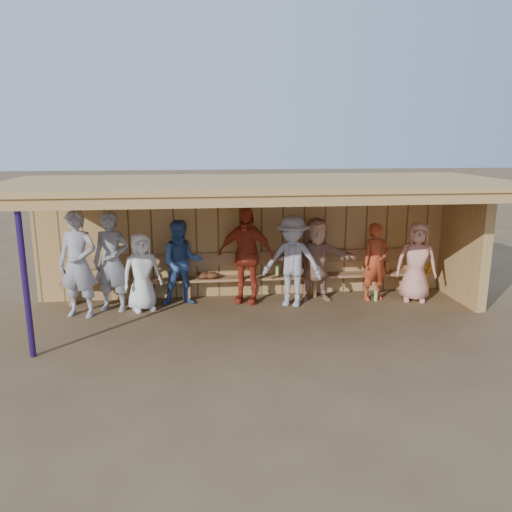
{
  "coord_description": "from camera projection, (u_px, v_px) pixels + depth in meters",
  "views": [
    {
      "loc": [
        -1.08,
        -8.73,
        3.21
      ],
      "look_at": [
        0.0,
        0.35,
        1.05
      ],
      "focal_mm": 35.0,
      "sensor_mm": 36.0,
      "label": 1
    }
  ],
  "objects": [
    {
      "name": "player_h",
      "position": [
        416.0,
        262.0,
        9.97
      ],
      "size": [
        0.9,
        0.72,
        1.61
      ],
      "primitive_type": "imported",
      "rotation": [
        0.0,
        0.0,
        -0.3
      ],
      "color": "tan",
      "rests_on": "ground"
    },
    {
      "name": "dugout_structure",
      "position": [
        274.0,
        219.0,
        9.62
      ],
      "size": [
        8.8,
        3.2,
        2.5
      ],
      "color": "tan",
      "rests_on": "ground"
    },
    {
      "name": "player_a",
      "position": [
        78.0,
        264.0,
        9.05
      ],
      "size": [
        0.82,
        0.64,
        1.98
      ],
      "primitive_type": "imported",
      "rotation": [
        0.0,
        0.0,
        -0.25
      ],
      "color": "#9B9AA3",
      "rests_on": "ground"
    },
    {
      "name": "player_b",
      "position": [
        142.0,
        272.0,
        9.42
      ],
      "size": [
        0.87,
        0.74,
        1.5
      ],
      "primitive_type": "imported",
      "rotation": [
        0.0,
        0.0,
        0.43
      ],
      "color": "white",
      "rests_on": "ground"
    },
    {
      "name": "player_extra",
      "position": [
        112.0,
        262.0,
        9.36
      ],
      "size": [
        0.79,
        0.61,
        1.91
      ],
      "primitive_type": "imported",
      "rotation": [
        0.0,
        0.0,
        -0.24
      ],
      "color": "gray",
      "rests_on": "ground"
    },
    {
      "name": "bench",
      "position": [
        252.0,
        272.0,
        10.26
      ],
      "size": [
        7.6,
        0.34,
        0.93
      ],
      "color": "#AA7949",
      "rests_on": "ground"
    },
    {
      "name": "dugout_equipment",
      "position": [
        214.0,
        277.0,
        10.05
      ],
      "size": [
        7.14,
        0.62,
        0.8
      ],
      "color": "gold",
      "rests_on": "ground"
    },
    {
      "name": "player_c",
      "position": [
        182.0,
        263.0,
        9.73
      ],
      "size": [
        0.88,
        0.72,
        1.69
      ],
      "primitive_type": "imported",
      "rotation": [
        0.0,
        0.0,
        0.1
      ],
      "color": "#345590",
      "rests_on": "ground"
    },
    {
      "name": "player_g",
      "position": [
        375.0,
        262.0,
        10.05
      ],
      "size": [
        0.64,
        0.48,
        1.57
      ],
      "primitive_type": "imported",
      "rotation": [
        0.0,
        0.0,
        0.2
      ],
      "color": "#B13C1C",
      "rests_on": "ground"
    },
    {
      "name": "player_f",
      "position": [
        316.0,
        259.0,
        10.04
      ],
      "size": [
        1.6,
        0.61,
        1.69
      ],
      "primitive_type": "imported",
      "rotation": [
        0.0,
        0.0,
        -0.07
      ],
      "color": "tan",
      "rests_on": "ground"
    },
    {
      "name": "player_e",
      "position": [
        292.0,
        261.0,
        9.65
      ],
      "size": [
        1.33,
        1.07,
        1.79
      ],
      "primitive_type": "imported",
      "rotation": [
        0.0,
        0.0,
        -0.41
      ],
      "color": "#99979F",
      "rests_on": "ground"
    },
    {
      "name": "player_d",
      "position": [
        246.0,
        255.0,
        9.84
      ],
      "size": [
        1.22,
        0.84,
        1.93
      ],
      "primitive_type": "imported",
      "rotation": [
        0.0,
        0.0,
        -0.36
      ],
      "color": "#AE351B",
      "rests_on": "ground"
    },
    {
      "name": "ground",
      "position": [
        258.0,
        315.0,
        9.3
      ],
      "size": [
        90.0,
        90.0,
        0.0
      ],
      "primitive_type": "plane",
      "color": "brown",
      "rests_on": "ground"
    }
  ]
}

